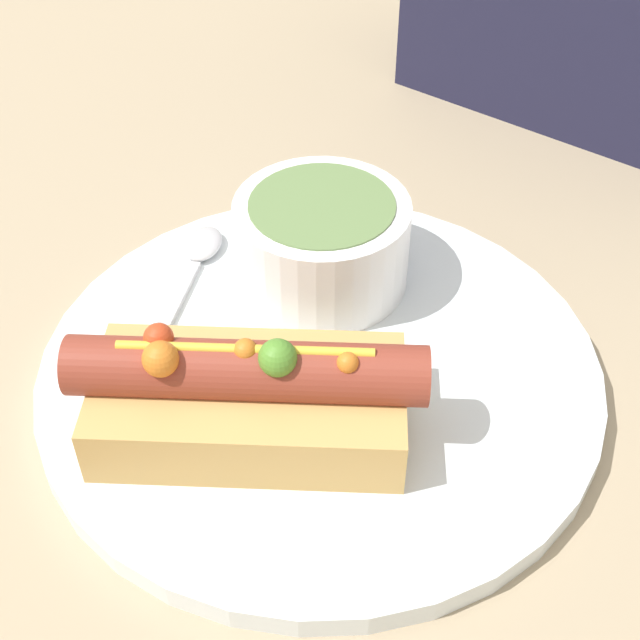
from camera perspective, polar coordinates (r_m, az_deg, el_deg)
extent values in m
plane|color=tan|center=(0.48, 0.00, -3.81)|extent=(4.00, 4.00, 0.00)
cylinder|color=white|center=(0.48, 0.00, -3.26)|extent=(0.30, 0.30, 0.01)
cube|color=tan|center=(0.43, -4.36, -5.56)|extent=(0.17, 0.15, 0.03)
cylinder|color=brown|center=(0.42, -4.53, -3.35)|extent=(0.16, 0.12, 0.03)
sphere|color=#C63F1E|center=(0.42, -10.29, -1.13)|extent=(0.01, 0.01, 0.01)
sphere|color=orange|center=(0.41, -4.86, -1.91)|extent=(0.01, 0.01, 0.01)
sphere|color=orange|center=(0.41, -10.18, -2.47)|extent=(0.02, 0.02, 0.02)
sphere|color=orange|center=(0.40, 1.79, -2.76)|extent=(0.01, 0.01, 0.01)
sphere|color=#518C2D|center=(0.40, -2.73, -2.43)|extent=(0.02, 0.02, 0.02)
cylinder|color=gold|center=(0.41, -4.63, -2.01)|extent=(0.10, 0.07, 0.01)
cylinder|color=white|center=(0.51, 0.12, 4.94)|extent=(0.10, 0.10, 0.05)
cylinder|color=#66844C|center=(0.50, 0.12, 6.92)|extent=(0.08, 0.08, 0.01)
cube|color=#B7B7BC|center=(0.49, -10.61, -1.74)|extent=(0.07, 0.13, 0.00)
ellipsoid|color=#B7B7BC|center=(0.55, -7.50, 4.86)|extent=(0.03, 0.04, 0.01)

